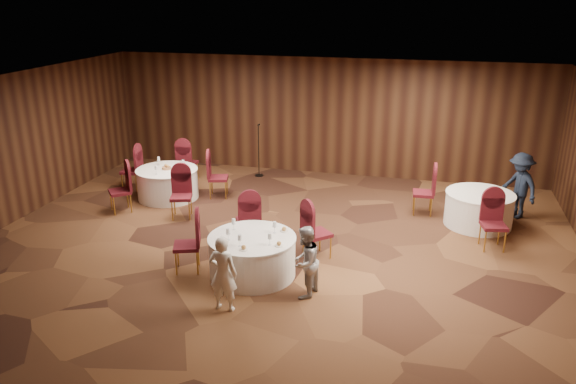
% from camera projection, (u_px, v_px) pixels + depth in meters
% --- Properties ---
extents(ground, '(12.00, 12.00, 0.00)m').
position_uv_depth(ground, '(276.00, 245.00, 11.35)').
color(ground, black).
rests_on(ground, ground).
extents(room_shell, '(12.00, 12.00, 12.00)m').
position_uv_depth(room_shell, '(275.00, 152.00, 10.68)').
color(room_shell, silver).
rests_on(room_shell, ground).
extents(table_main, '(1.58, 1.58, 0.74)m').
position_uv_depth(table_main, '(252.00, 256.00, 10.07)').
color(table_main, silver).
rests_on(table_main, ground).
extents(table_left, '(1.51, 1.51, 0.74)m').
position_uv_depth(table_left, '(168.00, 183.00, 13.85)').
color(table_left, silver).
rests_on(table_left, ground).
extents(table_right, '(1.46, 1.46, 0.74)m').
position_uv_depth(table_right, '(479.00, 209.00, 12.23)').
color(table_right, silver).
rests_on(table_right, ground).
extents(chairs_main, '(2.89, 2.08, 1.00)m').
position_uv_depth(chairs_main, '(252.00, 232.00, 10.73)').
color(chairs_main, '#410D0E').
rests_on(chairs_main, ground).
extents(chairs_left, '(2.98, 3.14, 1.00)m').
position_uv_depth(chairs_left, '(168.00, 179.00, 13.78)').
color(chairs_left, '#410D0E').
rests_on(chairs_left, ground).
extents(chairs_right, '(1.99, 2.16, 1.00)m').
position_uv_depth(chairs_right, '(456.00, 208.00, 11.95)').
color(chairs_right, '#410D0E').
rests_on(chairs_right, ground).
extents(tabletop_main, '(1.10, 1.07, 0.22)m').
position_uv_depth(tabletop_main, '(258.00, 235.00, 9.79)').
color(tabletop_main, silver).
rests_on(tabletop_main, table_main).
extents(tabletop_left, '(0.79, 0.77, 0.22)m').
position_uv_depth(tabletop_left, '(166.00, 166.00, 13.70)').
color(tabletop_left, silver).
rests_on(tabletop_left, table_left).
extents(tabletop_right, '(0.08, 0.08, 0.22)m').
position_uv_depth(tabletop_right, '(491.00, 190.00, 11.80)').
color(tabletop_right, silver).
rests_on(tabletop_right, table_right).
extents(mic_stand, '(0.24, 0.24, 1.46)m').
position_uv_depth(mic_stand, '(259.00, 161.00, 15.50)').
color(mic_stand, black).
rests_on(mic_stand, ground).
extents(woman_a, '(0.48, 0.32, 1.28)m').
position_uv_depth(woman_a, '(223.00, 274.00, 8.87)').
color(woman_a, white).
rests_on(woman_a, ground).
extents(woman_b, '(0.59, 0.69, 1.25)m').
position_uv_depth(woman_b, '(305.00, 262.00, 9.29)').
color(woman_b, '#AAA9AE').
rests_on(woman_b, ground).
extents(man_c, '(1.03, 1.11, 1.50)m').
position_uv_depth(man_c, '(519.00, 186.00, 12.54)').
color(man_c, black).
rests_on(man_c, ground).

